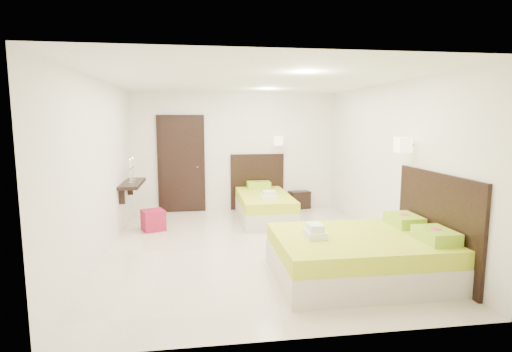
{
  "coord_description": "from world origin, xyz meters",
  "views": [
    {
      "loc": [
        -0.83,
        -6.1,
        2.01
      ],
      "look_at": [
        0.1,
        0.3,
        1.1
      ],
      "focal_mm": 28.0,
      "sensor_mm": 36.0,
      "label": 1
    }
  ],
  "objects": [
    {
      "name": "floor",
      "position": [
        0.0,
        0.0,
        0.0
      ],
      "size": [
        5.5,
        5.5,
        0.0
      ],
      "primitive_type": "plane",
      "color": "beige",
      "rests_on": "ground"
    },
    {
      "name": "bed_single",
      "position": [
        0.48,
        1.83,
        0.3
      ],
      "size": [
        1.2,
        2.01,
        1.66
      ],
      "color": "beige",
      "rests_on": "ground"
    },
    {
      "name": "bed_double",
      "position": [
        1.26,
        -1.43,
        0.32
      ],
      "size": [
        2.14,
        1.82,
        1.77
      ],
      "color": "beige",
      "rests_on": "ground"
    },
    {
      "name": "nightstand",
      "position": [
        1.44,
        2.69,
        0.2
      ],
      "size": [
        0.52,
        0.48,
        0.4
      ],
      "primitive_type": "cube",
      "rotation": [
        0.0,
        0.0,
        0.2
      ],
      "color": "black",
      "rests_on": "ground"
    },
    {
      "name": "ottoman",
      "position": [
        -1.67,
        1.23,
        0.19
      ],
      "size": [
        0.49,
        0.49,
        0.38
      ],
      "primitive_type": "cube",
      "rotation": [
        0.0,
        0.0,
        0.38
      ],
      "color": "maroon",
      "rests_on": "ground"
    },
    {
      "name": "door",
      "position": [
        -1.2,
        2.7,
        1.05
      ],
      "size": [
        1.02,
        0.15,
        2.14
      ],
      "color": "black",
      "rests_on": "ground"
    },
    {
      "name": "console_shelf",
      "position": [
        -2.08,
        1.6,
        0.82
      ],
      "size": [
        0.35,
        1.2,
        0.78
      ],
      "color": "black",
      "rests_on": "ground"
    }
  ]
}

